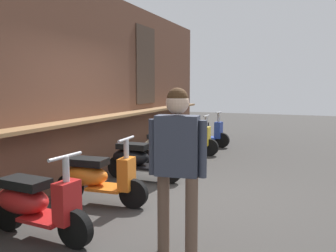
# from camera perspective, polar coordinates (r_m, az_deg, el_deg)

# --- Properties ---
(ground_plane) EXTENTS (32.56, 32.56, 0.00)m
(ground_plane) POSITION_cam_1_polar(r_m,az_deg,el_deg) (5.34, 2.67, -11.61)
(ground_plane) COLOR #383533
(market_stall_facade) EXTENTS (11.63, 0.61, 3.37)m
(market_stall_facade) POSITION_cam_1_polar(r_m,az_deg,el_deg) (6.05, -15.68, 6.45)
(market_stall_facade) COLOR brown
(market_stall_facade) RESTS_ON ground_plane
(scooter_red) EXTENTS (0.49, 1.40, 0.97)m
(scooter_red) POSITION_cam_1_polar(r_m,az_deg,el_deg) (4.21, -20.96, -11.57)
(scooter_red) COLOR red
(scooter_red) RESTS_ON ground_plane
(scooter_orange) EXTENTS (0.49, 1.40, 0.97)m
(scooter_orange) POSITION_cam_1_polar(r_m,az_deg,el_deg) (5.10, -11.68, -8.08)
(scooter_orange) COLOR orange
(scooter_orange) RESTS_ON ground_plane
(scooter_black) EXTENTS (0.46, 1.40, 0.97)m
(scooter_black) POSITION_cam_1_polar(r_m,az_deg,el_deg) (6.24, -4.67, -5.25)
(scooter_black) COLOR black
(scooter_black) RESTS_ON ground_plane
(scooter_cream) EXTENTS (0.46, 1.40, 0.97)m
(scooter_cream) POSITION_cam_1_polar(r_m,az_deg,el_deg) (7.38, -0.19, -3.38)
(scooter_cream) COLOR beige
(scooter_cream) RESTS_ON ground_plane
(scooter_yellow) EXTENTS (0.46, 1.40, 0.97)m
(scooter_yellow) POSITION_cam_1_polar(r_m,az_deg,el_deg) (8.55, 3.07, -2.01)
(scooter_yellow) COLOR gold
(scooter_yellow) RESTS_ON ground_plane
(scooter_blue) EXTENTS (0.49, 1.40, 0.97)m
(scooter_blue) POSITION_cam_1_polar(r_m,az_deg,el_deg) (9.72, 5.48, -0.98)
(scooter_blue) COLOR #233D9E
(scooter_blue) RESTS_ON ground_plane
(shopper_browsing) EXTENTS (0.26, 0.56, 1.65)m
(shopper_browsing) POSITION_cam_1_polar(r_m,az_deg,el_deg) (3.36, 1.51, -4.65)
(shopper_browsing) COLOR brown
(shopper_browsing) RESTS_ON ground_plane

